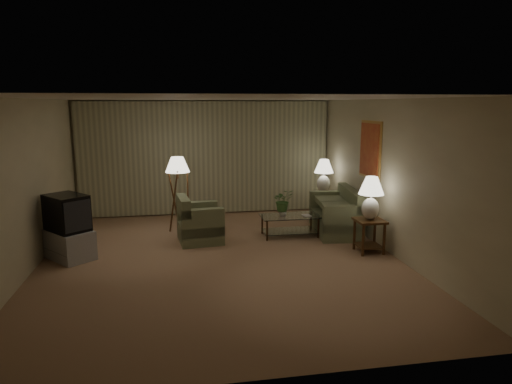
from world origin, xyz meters
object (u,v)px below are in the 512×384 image
coffee_table (290,222)px  tv_cabinet (69,244)px  crt_tv (67,213)px  side_table_near (369,230)px  floor_lamp (178,192)px  sofa (335,215)px  ottoman (204,221)px  vase (283,212)px  table_lamp_far (324,173)px  table_lamp_near (371,194)px  side_table_far (323,201)px  armchair (200,224)px

coffee_table → tv_cabinet: 4.12m
tv_cabinet → crt_tv: bearing=0.0°
side_table_near → floor_lamp: floor_lamp is taller
sofa → crt_tv: (-5.05, -0.77, 0.45)m
tv_cabinet → ottoman: bearing=81.2°
vase → table_lamp_far: bearing=46.4°
tv_cabinet → ottoman: (2.40, 1.47, -0.07)m
tv_cabinet → floor_lamp: floor_lamp is taller
table_lamp_near → crt_tv: 5.24m
table_lamp_near → floor_lamp: bearing=147.8°
side_table_far → coffee_table: (-1.14, -1.35, -0.11)m
side_table_near → crt_tv: size_ratio=0.69×
tv_cabinet → side_table_far: bearing=71.0°
sofa → crt_tv: bearing=-74.4°
armchair → side_table_near: bearing=-117.9°
crt_tv → floor_lamp: floor_lamp is taller
armchair → ottoman: size_ratio=1.85×
table_lamp_near → tv_cabinet: size_ratio=0.76×
vase → side_table_near: bearing=-44.2°
side_table_far → coffee_table: side_table_far is taller
side_table_near → coffee_table: (-1.14, 1.25, -0.13)m
floor_lamp → ottoman: bearing=-4.4°
armchair → table_lamp_far: 3.33m
table_lamp_far → floor_lamp: floor_lamp is taller
table_lamp_far → coffee_table: (-1.14, -1.35, -0.77)m
side_table_near → side_table_far: (0.00, 2.60, -0.01)m
side_table_near → coffee_table: size_ratio=0.51×
sofa → vase: (-1.14, -0.10, 0.14)m
floor_lamp → ottoman: (0.52, -0.04, -0.63)m
table_lamp_far → floor_lamp: 3.37m
table_lamp_far → tv_cabinet: (-5.20, -2.02, -0.80)m
table_lamp_near → vase: table_lamp_near is taller
coffee_table → table_lamp_far: bearing=49.9°
armchair → floor_lamp: 1.09m
table_lamp_near → floor_lamp: (-3.32, 2.09, -0.25)m
side_table_far → vase: 1.87m
armchair → side_table_near: armchair is taller
sofa → table_lamp_near: size_ratio=2.34×
vase → armchair: bearing=-177.6°
side_table_far → armchair: bearing=-154.2°
sofa → ottoman: (-2.65, 0.70, -0.18)m
side_table_near → ottoman: size_ratio=1.11×
crt_tv → ottoman: (2.40, 1.47, -0.63)m
vase → sofa: bearing=5.0°
table_lamp_near → floor_lamp: floor_lamp is taller
armchair → side_table_far: size_ratio=1.67×
crt_tv → tv_cabinet: bearing=0.0°
tv_cabinet → vase: (3.91, 0.67, 0.25)m
armchair → ottoman: armchair is taller
table_lamp_near → side_table_far: bearing=90.0°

